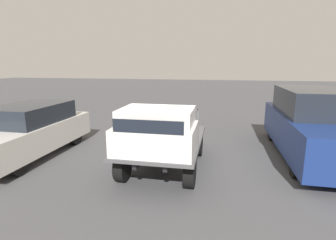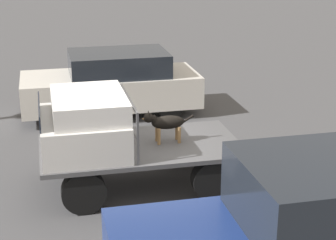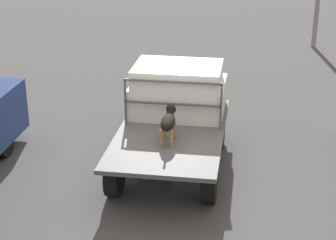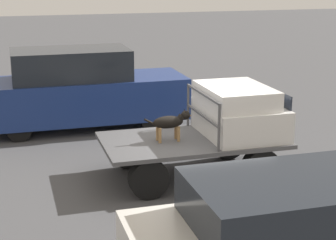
# 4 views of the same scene
# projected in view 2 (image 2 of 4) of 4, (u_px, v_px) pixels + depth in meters

# --- Properties ---
(ground_plane) EXTENTS (80.00, 80.00, 0.00)m
(ground_plane) POSITION_uv_depth(u_px,v_px,m) (141.00, 185.00, 10.40)
(ground_plane) COLOR #474749
(flatbed_truck) EXTENTS (3.59, 1.98, 0.80)m
(flatbed_truck) POSITION_uv_depth(u_px,v_px,m) (141.00, 156.00, 10.21)
(flatbed_truck) COLOR black
(flatbed_truck) RESTS_ON ground
(truck_cab) EXTENTS (1.48, 1.86, 1.01)m
(truck_cab) POSITION_uv_depth(u_px,v_px,m) (85.00, 124.00, 9.78)
(truck_cab) COLOR silver
(truck_cab) RESTS_ON flatbed_truck
(truck_headboard) EXTENTS (0.04, 1.86, 0.91)m
(truck_headboard) POSITION_uv_depth(u_px,v_px,m) (129.00, 114.00, 9.91)
(truck_headboard) COLOR #4C4C4F
(truck_headboard) RESTS_ON flatbed_truck
(dog) EXTENTS (0.97, 0.25, 0.62)m
(dog) POSITION_uv_depth(u_px,v_px,m) (165.00, 123.00, 10.14)
(dog) COLOR #9E7547
(dog) RESTS_ON flatbed_truck
(parked_sedan) EXTENTS (4.42, 1.85, 1.60)m
(parked_sedan) POSITION_uv_depth(u_px,v_px,m) (113.00, 83.00, 14.18)
(parked_sedan) COLOR black
(parked_sedan) RESTS_ON ground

